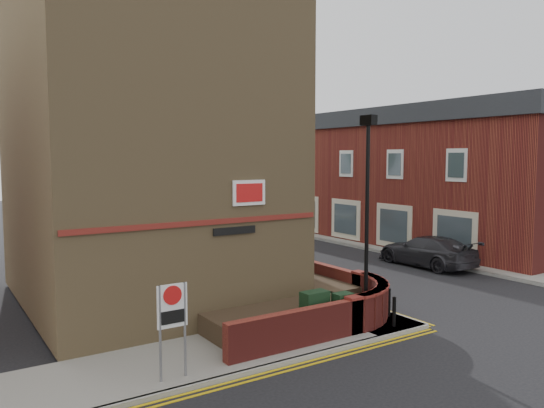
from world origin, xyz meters
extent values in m
plane|color=black|center=(0.00, 0.00, 0.00)|extent=(120.00, 120.00, 0.00)
cube|color=gray|center=(-3.50, 1.50, 0.06)|extent=(13.00, 3.00, 0.12)
cube|color=gray|center=(2.00, 16.00, 0.06)|extent=(2.00, 32.00, 0.12)
cube|color=gray|center=(13.00, 13.00, 0.06)|extent=(4.00, 40.00, 0.12)
cube|color=gray|center=(-3.50, 0.00, 0.06)|extent=(13.00, 0.15, 0.12)
cube|color=gray|center=(3.00, 16.00, 0.06)|extent=(0.15, 32.00, 0.12)
cube|color=gray|center=(11.00, 13.00, 0.06)|extent=(0.15, 40.00, 0.12)
cube|color=gold|center=(-3.50, -0.25, 0.01)|extent=(13.00, 0.28, 0.01)
cube|color=gold|center=(3.25, 16.00, 0.01)|extent=(0.28, 32.00, 0.01)
cube|color=olive|center=(-3.00, 8.00, 5.62)|extent=(8.00, 10.00, 11.00)
cube|color=maroon|center=(-3.00, 2.97, 3.32)|extent=(7.80, 0.06, 0.15)
cube|color=white|center=(-1.50, 2.96, 4.12)|extent=(1.10, 0.05, 0.75)
cube|color=black|center=(-2.00, 2.96, 3.02)|extent=(1.40, 0.04, 0.22)
cylinder|color=black|center=(1.60, 1.20, 3.12)|extent=(0.12, 0.12, 6.00)
cylinder|color=black|center=(1.60, 1.20, 0.52)|extent=(0.20, 0.20, 0.80)
cube|color=black|center=(1.60, 1.20, 6.27)|extent=(0.25, 0.50, 0.30)
cube|color=#163118|center=(-0.30, 1.30, 0.72)|extent=(0.80, 0.45, 1.20)
cube|color=#163118|center=(0.50, 1.00, 0.67)|extent=(0.55, 0.40, 1.10)
cylinder|color=black|center=(2.00, 0.40, 0.57)|extent=(0.11, 0.11, 0.90)
cylinder|color=black|center=(2.60, 1.20, 0.57)|extent=(0.11, 0.11, 0.90)
cylinder|color=slate|center=(-5.30, 0.50, 1.22)|extent=(0.06, 0.06, 2.20)
cylinder|color=slate|center=(-4.70, 0.50, 1.22)|extent=(0.06, 0.06, 2.20)
cube|color=white|center=(-5.00, 0.50, 1.82)|extent=(0.72, 0.04, 1.00)
cylinder|color=red|center=(-5.00, 0.47, 2.07)|extent=(0.44, 0.02, 0.44)
cube|color=maroon|center=(14.50, 17.00, 3.50)|extent=(5.00, 30.00, 7.00)
cube|color=#25292D|center=(14.50, 17.00, 7.50)|extent=(5.40, 30.40, 1.00)
cube|color=beige|center=(14.50, 38.00, 3.50)|extent=(5.00, 12.00, 7.00)
cube|color=#25292D|center=(14.50, 38.00, 7.50)|extent=(5.40, 12.40, 1.00)
cylinder|color=#382B1E|center=(2.00, 14.00, 2.40)|extent=(0.24, 0.24, 4.55)
sphere|color=#194B1D|center=(2.00, 14.00, 5.00)|extent=(3.64, 3.64, 3.64)
sphere|color=#194B1D|center=(2.40, 13.70, 4.15)|extent=(2.60, 2.60, 2.60)
sphere|color=#194B1D|center=(1.70, 14.40, 4.54)|extent=(2.86, 2.86, 2.86)
cylinder|color=#382B1E|center=(2.00, 22.00, 2.64)|extent=(0.24, 0.24, 5.04)
sphere|color=#194B1D|center=(2.00, 22.00, 5.52)|extent=(4.03, 4.03, 4.03)
sphere|color=#194B1D|center=(2.40, 21.70, 4.58)|extent=(2.88, 2.88, 2.88)
sphere|color=#194B1D|center=(1.70, 22.40, 5.02)|extent=(3.17, 3.17, 3.17)
cylinder|color=#382B1E|center=(2.00, 30.00, 2.50)|extent=(0.24, 0.24, 4.76)
sphere|color=#194B1D|center=(2.00, 30.00, 5.22)|extent=(3.81, 3.81, 3.81)
sphere|color=#194B1D|center=(2.40, 29.70, 4.34)|extent=(2.72, 2.72, 2.72)
sphere|color=#194B1D|center=(1.70, 30.40, 4.74)|extent=(2.99, 2.99, 2.99)
cylinder|color=black|center=(2.40, 25.00, 1.72)|extent=(0.10, 0.10, 3.20)
imported|color=black|center=(2.40, 25.00, 3.82)|extent=(0.20, 0.16, 1.00)
imported|color=#A4A5AB|center=(3.96, 14.17, 0.78)|extent=(3.46, 5.01, 1.57)
imported|color=maroon|center=(3.93, 18.08, 0.72)|extent=(3.61, 5.60, 1.44)
imported|color=#2C2B30|center=(10.29, 6.24, 0.73)|extent=(2.10, 5.06, 1.46)
imported|color=#AEB3B7|center=(9.31, 19.60, 0.63)|extent=(1.94, 3.86, 1.26)
camera|label=1|loc=(-9.54, -10.53, 5.15)|focal=35.00mm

